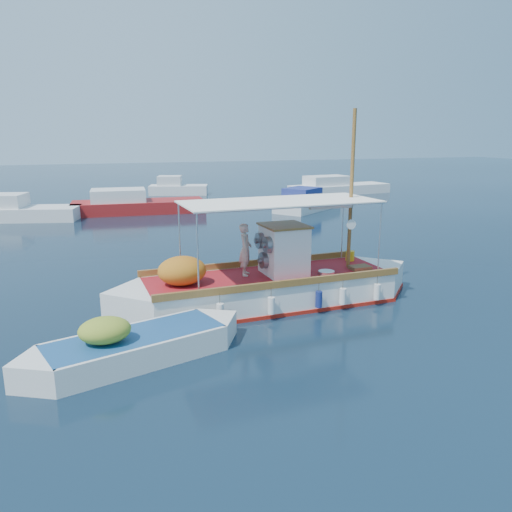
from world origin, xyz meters
name	(u,v)px	position (x,y,z in m)	size (l,w,h in m)	color
ground	(284,302)	(0.00, 0.00, 0.00)	(160.00, 160.00, 0.00)	black
fishing_caique	(267,287)	(-0.53, 0.07, 0.53)	(9.97, 3.04, 6.08)	white
dinghy	(134,349)	(-4.82, -2.70, 0.29)	(5.34, 2.68, 1.36)	white
bg_boat_nw	(16,212)	(-9.79, 19.43, 0.49)	(7.37, 4.02, 1.80)	silver
bg_boat_n	(135,205)	(-2.64, 20.12, 0.49)	(8.73, 3.31, 1.80)	maroon
bg_boat_ne	(307,203)	(8.70, 17.52, 0.49)	(5.97, 5.22, 1.80)	silver
bg_boat_e	(337,188)	(15.18, 25.49, 0.49)	(9.33, 3.68, 1.80)	silver
bg_boat_far_n	(177,189)	(1.81, 29.55, 0.49)	(5.29, 3.28, 1.80)	silver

